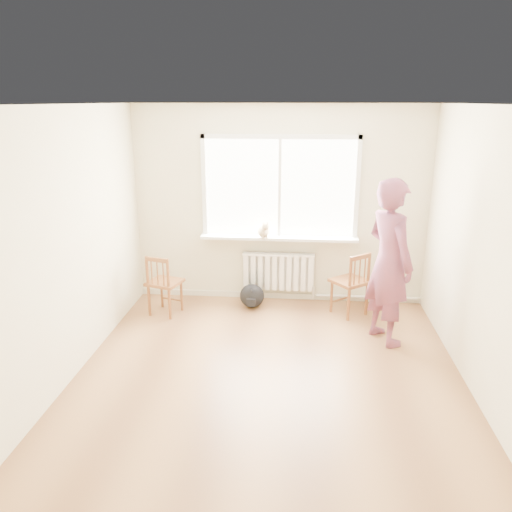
% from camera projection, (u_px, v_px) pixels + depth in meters
% --- Properties ---
extents(floor, '(4.50, 4.50, 0.00)m').
position_uv_depth(floor, '(268.00, 381.00, 5.08)').
color(floor, '#99693E').
rests_on(floor, ground).
extents(ceiling, '(4.50, 4.50, 0.00)m').
position_uv_depth(ceiling, '(270.00, 104.00, 4.27)').
color(ceiling, white).
rests_on(ceiling, back_wall).
extents(back_wall, '(4.00, 0.01, 2.70)m').
position_uv_depth(back_wall, '(280.00, 206.00, 6.82)').
color(back_wall, beige).
rests_on(back_wall, ground).
extents(window, '(2.12, 0.05, 1.42)m').
position_uv_depth(window, '(280.00, 184.00, 6.70)').
color(window, white).
rests_on(window, back_wall).
extents(windowsill, '(2.15, 0.22, 0.04)m').
position_uv_depth(windowsill, '(279.00, 238.00, 6.84)').
color(windowsill, white).
rests_on(windowsill, back_wall).
extents(radiator, '(1.00, 0.12, 0.55)m').
position_uv_depth(radiator, '(278.00, 271.00, 7.00)').
color(radiator, white).
rests_on(radiator, back_wall).
extents(heating_pipe, '(1.40, 0.04, 0.04)m').
position_uv_depth(heating_pipe, '(367.00, 297.00, 7.03)').
color(heating_pipe, silver).
rests_on(heating_pipe, back_wall).
extents(baseboard, '(4.00, 0.03, 0.08)m').
position_uv_depth(baseboard, '(278.00, 295.00, 7.19)').
color(baseboard, beige).
rests_on(baseboard, ground).
extents(chair_left, '(0.50, 0.49, 0.82)m').
position_uv_depth(chair_left, '(163.00, 285.00, 6.55)').
color(chair_left, brown).
rests_on(chair_left, floor).
extents(chair_right, '(0.59, 0.58, 0.86)m').
position_uv_depth(chair_right, '(352.00, 284.00, 6.53)').
color(chair_right, brown).
rests_on(chair_right, floor).
extents(person, '(0.74, 0.84, 1.94)m').
position_uv_depth(person, '(389.00, 262.00, 5.68)').
color(person, '#BF3F66').
rests_on(person, floor).
extents(cat, '(0.22, 0.36, 0.25)m').
position_uv_depth(cat, '(264.00, 230.00, 6.74)').
color(cat, beige).
rests_on(cat, windowsill).
extents(backpack, '(0.35, 0.27, 0.33)m').
position_uv_depth(backpack, '(252.00, 296.00, 6.84)').
color(backpack, black).
rests_on(backpack, floor).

